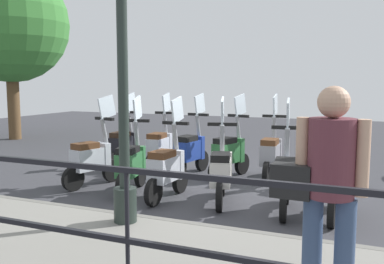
% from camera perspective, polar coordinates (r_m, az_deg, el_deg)
% --- Properties ---
extents(ground_plane, '(28.00, 28.00, 0.00)m').
position_cam_1_polar(ground_plane, '(7.16, 3.10, -7.54)').
color(ground_plane, '#38383D').
extents(promenade_walkway, '(2.20, 20.00, 0.15)m').
position_cam_1_polar(promenade_walkway, '(4.44, -11.32, -15.79)').
color(promenade_walkway, gray).
rests_on(promenade_walkway, ground_plane).
extents(fence_railing, '(0.04, 16.03, 1.07)m').
position_cam_1_polar(fence_railing, '(3.41, -21.67, -8.33)').
color(fence_railing, black).
rests_on(fence_railing, promenade_walkway).
extents(lamp_post_near, '(0.26, 0.90, 3.95)m').
position_cam_1_polar(lamp_post_near, '(4.87, -9.22, 8.10)').
color(lamp_post_near, '#232D28').
rests_on(lamp_post_near, promenade_walkway).
extents(pedestrian_with_bag, '(0.33, 0.65, 1.59)m').
position_cam_1_polar(pedestrian_with_bag, '(3.12, 17.60, -6.33)').
color(pedestrian_with_bag, '#384C70').
rests_on(pedestrian_with_bag, promenade_walkway).
extents(tree_large, '(3.48, 3.48, 5.21)m').
position_cam_1_polar(tree_large, '(14.21, -23.13, 13.06)').
color(tree_large, brown).
rests_on(tree_large, ground_plane).
extents(scooter_near_0, '(1.23, 0.44, 1.54)m').
position_cam_1_polar(scooter_near_0, '(5.85, 18.56, -6.28)').
color(scooter_near_0, black).
rests_on(scooter_near_0, ground_plane).
extents(scooter_near_1, '(1.23, 0.45, 1.54)m').
position_cam_1_polar(scooter_near_1, '(5.91, 12.35, -5.95)').
color(scooter_near_1, black).
rests_on(scooter_near_1, ground_plane).
extents(scooter_near_2, '(1.20, 0.53, 1.54)m').
position_cam_1_polar(scooter_near_2, '(6.22, 3.88, -5.15)').
color(scooter_near_2, black).
rests_on(scooter_near_2, ground_plane).
extents(scooter_near_3, '(1.23, 0.44, 1.54)m').
position_cam_1_polar(scooter_near_3, '(6.43, -3.33, -4.77)').
color(scooter_near_3, black).
rests_on(scooter_near_3, ground_plane).
extents(scooter_near_4, '(1.22, 0.48, 1.54)m').
position_cam_1_polar(scooter_near_4, '(6.87, -8.09, -4.08)').
color(scooter_near_4, black).
rests_on(scooter_near_4, ground_plane).
extents(scooter_near_5, '(1.21, 0.53, 1.54)m').
position_cam_1_polar(scooter_near_5, '(7.39, -13.11, -3.41)').
color(scooter_near_5, black).
rests_on(scooter_near_5, ground_plane).
extents(scooter_far_0, '(1.22, 0.50, 1.54)m').
position_cam_1_polar(scooter_far_0, '(7.55, 17.66, -3.35)').
color(scooter_far_0, black).
rests_on(scooter_far_0, ground_plane).
extents(scooter_far_1, '(1.23, 0.44, 1.54)m').
position_cam_1_polar(scooter_far_1, '(7.81, 10.49, -2.80)').
color(scooter_far_1, black).
rests_on(scooter_far_1, ground_plane).
extents(scooter_far_2, '(1.20, 0.54, 1.54)m').
position_cam_1_polar(scooter_far_2, '(7.84, 5.02, -2.68)').
color(scooter_far_2, black).
rests_on(scooter_far_2, ground_plane).
extents(scooter_far_3, '(1.23, 0.46, 1.54)m').
position_cam_1_polar(scooter_far_3, '(8.09, -0.17, -2.36)').
color(scooter_far_3, black).
rests_on(scooter_far_3, ground_plane).
extents(scooter_far_4, '(1.23, 0.44, 1.54)m').
position_cam_1_polar(scooter_far_4, '(8.54, -4.29, -1.90)').
color(scooter_far_4, black).
rests_on(scooter_far_4, ground_plane).
extents(scooter_far_5, '(1.23, 0.44, 1.54)m').
position_cam_1_polar(scooter_far_5, '(8.81, -9.07, -1.69)').
color(scooter_far_5, black).
rests_on(scooter_far_5, ground_plane).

